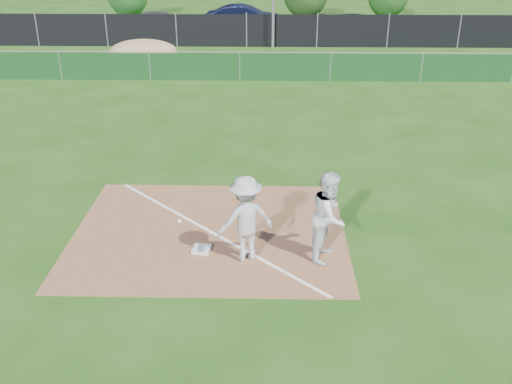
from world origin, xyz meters
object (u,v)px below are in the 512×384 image
at_px(first_base, 202,249).
at_px(play_at_first, 246,219).
at_px(car_right, 359,25).
at_px(car_left, 161,23).
at_px(car_mid, 245,18).
at_px(runner, 329,216).

relative_size(first_base, play_at_first, 0.18).
height_order(first_base, car_right, car_right).
distance_m(play_at_first, car_left, 27.59).
bearing_deg(car_left, play_at_first, -167.74).
xyz_separation_m(car_left, car_mid, (5.22, 1.63, 0.08)).
bearing_deg(first_base, car_right, 75.23).
distance_m(car_mid, car_right, 7.41).
xyz_separation_m(play_at_first, car_right, (6.03, 26.71, -0.24)).
bearing_deg(play_at_first, car_right, 77.27).
distance_m(first_base, car_mid, 28.22).
relative_size(play_at_first, runner, 1.08).
bearing_deg(first_base, play_at_first, -15.37).
xyz_separation_m(first_base, car_left, (-5.44, 26.58, 0.71)).
relative_size(play_at_first, car_left, 0.46).
relative_size(first_base, car_mid, 0.07).
bearing_deg(first_base, runner, -3.31).
bearing_deg(car_left, car_right, -91.73).
height_order(runner, car_right, runner).
bearing_deg(runner, play_at_first, 113.21).
bearing_deg(car_left, first_base, -169.55).
distance_m(play_at_first, car_mid, 28.49).
xyz_separation_m(play_at_first, car_mid, (-1.17, 28.47, -0.07)).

